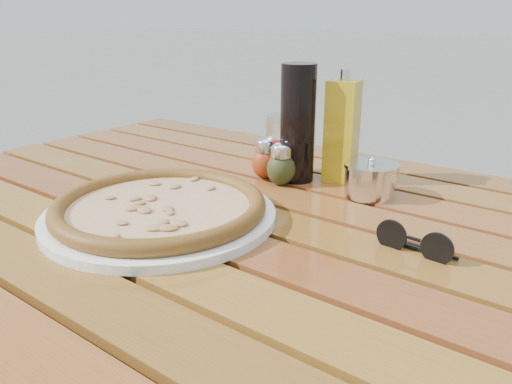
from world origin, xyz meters
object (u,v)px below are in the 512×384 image
Objects in this scene: plate at (160,215)px; pizza at (160,206)px; pepper_shaker at (266,159)px; oregano_shaker at (281,165)px; dark_bottle at (298,124)px; sunglasses at (414,243)px; parmesan_tin at (370,179)px; table at (249,255)px; olive_oil_cruet at (342,131)px; soda_can at (283,146)px.

plate is 0.02m from pizza.
oregano_shaker is at bearing -18.07° from pepper_shaker.
dark_bottle is 1.99× the size of sunglasses.
pizza is 0.38m from sunglasses.
pepper_shaker is 0.21m from parmesan_tin.
olive_oil_cruet is at bearing 82.04° from table.
olive_oil_cruet is 0.12m from parmesan_tin.
olive_oil_cruet is at bearing 51.06° from oregano_shaker.
pizza is at bearing -101.43° from oregano_shaker.
soda_can is (-0.03, 0.05, 0.02)m from oregano_shaker.
soda_can is at bearing 121.96° from oregano_shaker.
table is 17.07× the size of pepper_shaker.
oregano_shaker is 0.37× the size of dark_bottle.
dark_bottle is (0.06, 0.30, 0.10)m from plate.
plate is at bearing -90.96° from pepper_shaker.
dark_bottle is (0.06, 0.30, 0.09)m from pizza.
pepper_shaker and oregano_shaker have the same top height.
olive_oil_cruet reaches higher than sunglasses.
pizza is at bearing -101.17° from dark_bottle.
pizza is 0.26m from oregano_shaker.
table is at bearing 48.98° from plate.
pepper_shaker is 0.09m from dark_bottle.
oregano_shaker is at bearing -128.94° from olive_oil_cruet.
table is at bearing -62.18° from pepper_shaker.
dark_bottle reaches higher than pizza.
parmesan_tin is (0.21, 0.30, 0.02)m from plate.
pizza is 0.38m from olive_oil_cruet.
oregano_shaker is 0.08m from dark_bottle.
pepper_shaker is (0.00, 0.27, 0.03)m from plate.
pepper_shaker reaches higher than table.
pizza is at bearing -131.02° from table.
parmesan_tin is at bearing 7.57° from pepper_shaker.
olive_oil_cruet reaches higher than parmesan_tin.
oregano_shaker is 0.33m from sunglasses.
olive_oil_cruet reaches higher than table.
oregano_shaker is at bearing 78.57° from plate.
pizza is at bearing -156.55° from sunglasses.
soda_can is at bearing 166.16° from dark_bottle.
pepper_shaker is 0.05m from oregano_shaker.
olive_oil_cruet is (0.13, 0.35, 0.07)m from pizza.
plate is at bearing -101.17° from dark_bottle.
oregano_shaker reaches higher than sunglasses.
pizza is 5.19× the size of pepper_shaker.
dark_bottle reaches higher than parmesan_tin.
plate is 4.39× the size of pepper_shaker.
plate is 2.97× the size of parmesan_tin.
olive_oil_cruet is (0.07, 0.09, 0.06)m from oregano_shaker.
parmesan_tin is at bearing 134.00° from sunglasses.
soda_can reaches higher than pepper_shaker.
soda_can is at bearing 177.37° from parmesan_tin.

